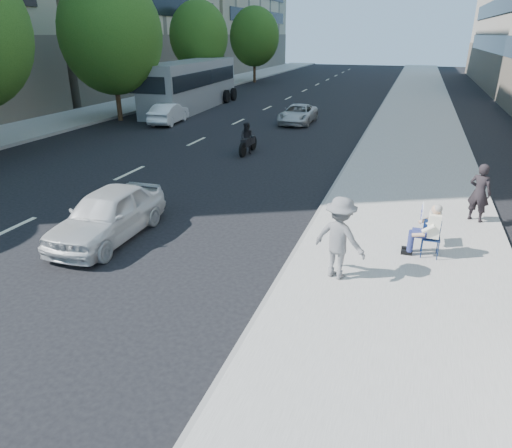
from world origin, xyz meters
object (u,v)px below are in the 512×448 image
at_px(jogger, 340,238).
at_px(motorcycle, 247,140).
at_px(white_sedan_far, 298,114).
at_px(seated_protester, 428,227).
at_px(pedestrian_woman, 480,193).
at_px(white_sedan_near, 108,214).
at_px(white_sedan_mid, 169,113).
at_px(bus, 192,85).

bearing_deg(jogger, motorcycle, -40.52).
bearing_deg(jogger, white_sedan_far, -53.30).
distance_m(white_sedan_far, motorcycle, 8.25).
bearing_deg(seated_protester, pedestrian_woman, 63.76).
bearing_deg(pedestrian_woman, white_sedan_near, 50.54).
relative_size(seated_protester, white_sedan_far, 0.33).
bearing_deg(motorcycle, pedestrian_woman, -31.66).
relative_size(white_sedan_mid, bus, 0.30).
xyz_separation_m(white_sedan_mid, bus, (-1.34, 5.98, 1.03)).
distance_m(white_sedan_near, bus, 23.06).
bearing_deg(motorcycle, white_sedan_mid, 143.03).
bearing_deg(motorcycle, seated_protester, -47.15).
distance_m(motorcycle, bus, 14.40).
height_order(jogger, bus, bus).
bearing_deg(pedestrian_woman, white_sedan_far, -31.60).
bearing_deg(pedestrian_woman, motorcycle, -6.32).
bearing_deg(motorcycle, jogger, -59.26).
relative_size(jogger, white_sedan_far, 0.46).
relative_size(pedestrian_woman, white_sedan_mid, 0.45).
bearing_deg(white_sedan_near, jogger, -5.27).
bearing_deg(seated_protester, jogger, -136.22).
xyz_separation_m(pedestrian_woman, white_sedan_mid, (-16.08, 11.48, -0.37)).
relative_size(jogger, white_sedan_mid, 0.49).
bearing_deg(white_sedan_mid, bus, -84.26).
bearing_deg(white_sedan_near, seated_protester, 7.94).
distance_m(white_sedan_near, white_sedan_far, 18.19).
relative_size(seated_protester, white_sedan_near, 0.33).
relative_size(white_sedan_far, bus, 0.33).
distance_m(pedestrian_woman, white_sedan_far, 16.55).
bearing_deg(bus, white_sedan_mid, -80.87).
xyz_separation_m(seated_protester, jogger, (-1.80, -1.72, 0.19)).
height_order(seated_protester, white_sedan_far, seated_protester).
bearing_deg(seated_protester, white_sedan_mid, 135.90).
bearing_deg(bus, seated_protester, -55.06).
distance_m(white_sedan_near, motorcycle, 9.94).
relative_size(jogger, bus, 0.15).
xyz_separation_m(seated_protester, white_sedan_near, (-7.93, -1.32, -0.20)).
height_order(seated_protester, white_sedan_near, seated_protester).
bearing_deg(white_sedan_far, seated_protester, -67.28).
distance_m(jogger, motorcycle, 11.86).
bearing_deg(pedestrian_woman, seated_protester, 90.54).
xyz_separation_m(seated_protester, pedestrian_woman, (1.37, 2.77, 0.10)).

